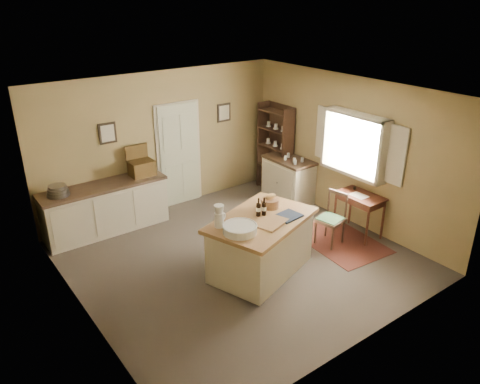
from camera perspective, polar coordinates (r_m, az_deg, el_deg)
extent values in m
plane|color=brown|center=(7.76, -0.15, -8.05)|extent=(5.00, 5.00, 0.00)
cube|color=#967E4F|center=(9.15, -9.53, 6.00)|extent=(5.00, 0.10, 2.70)
cube|color=#967E4F|center=(5.54, 15.49, -6.80)|extent=(5.00, 0.10, 2.70)
cube|color=#967E4F|center=(6.14, -19.36, -4.17)|extent=(0.10, 5.00, 2.70)
cube|color=#967E4F|center=(8.76, 13.17, 4.89)|extent=(0.10, 5.00, 2.70)
plane|color=silver|center=(6.74, -0.17, 11.88)|extent=(5.00, 5.00, 0.00)
cube|color=#BABD9D|center=(9.37, -7.43, 4.65)|extent=(0.97, 0.06, 2.11)
cube|color=black|center=(8.63, -15.85, 6.91)|extent=(0.32, 0.02, 0.38)
cube|color=beige|center=(8.62, -15.82, 6.89)|extent=(0.24, 0.01, 0.30)
cube|color=black|center=(9.75, -1.97, 9.66)|extent=(0.32, 0.02, 0.38)
cube|color=beige|center=(9.74, -1.93, 9.64)|extent=(0.24, 0.01, 0.30)
cube|color=beige|center=(8.66, 13.42, 2.32)|extent=(0.25, 1.32, 0.06)
cube|color=beige|center=(8.35, 14.10, 9.11)|extent=(0.25, 1.32, 0.06)
cube|color=white|center=(8.58, 14.28, 5.79)|extent=(0.01, 1.20, 1.00)
cube|color=beige|center=(8.09, 18.54, 4.20)|extent=(0.04, 0.35, 1.00)
cube|color=beige|center=(9.07, 10.17, 7.10)|extent=(0.04, 0.35, 1.00)
cube|color=beige|center=(7.24, 2.56, -6.66)|extent=(1.77, 1.41, 0.85)
cube|color=brown|center=(7.02, 2.63, -3.45)|extent=(1.92, 1.56, 0.06)
cylinder|color=white|center=(6.58, -0.01, -4.54)|extent=(0.48, 0.48, 0.11)
cube|color=brown|center=(6.86, 3.80, -3.76)|extent=(0.57, 0.47, 0.03)
cube|color=black|center=(7.08, 5.85, -2.94)|extent=(0.42, 0.35, 0.02)
cylinder|color=#91623D|center=(7.34, 3.71, -1.35)|extent=(0.29, 0.29, 0.14)
cylinder|color=black|center=(7.02, 2.26, -1.85)|extent=(0.07, 0.07, 0.29)
cylinder|color=black|center=(7.05, 2.95, -1.76)|extent=(0.07, 0.07, 0.29)
cube|color=beige|center=(8.74, -16.05, -2.03)|extent=(2.18, 0.60, 0.85)
cube|color=#332319|center=(8.56, -16.38, 0.69)|extent=(2.22, 0.63, 0.05)
cube|color=#452F13|center=(8.76, -11.87, 2.85)|extent=(0.44, 0.33, 0.28)
cylinder|color=#59544F|center=(8.32, -21.34, 0.18)|extent=(0.37, 0.37, 0.18)
cube|color=#4C1C16|center=(8.42, 12.00, -5.84)|extent=(1.23, 1.69, 0.01)
cube|color=#3A1910|center=(8.41, 14.49, -0.45)|extent=(0.50, 0.81, 0.03)
cube|color=#3A1910|center=(8.43, 14.44, -0.88)|extent=(0.44, 0.75, 0.10)
cube|color=silver|center=(8.36, 14.28, -0.42)|extent=(0.22, 0.30, 0.01)
cylinder|color=black|center=(8.59, 13.80, 0.45)|extent=(0.05, 0.05, 0.05)
cylinder|color=#3A1910|center=(8.22, 15.23, -4.13)|extent=(0.04, 0.04, 0.72)
cylinder|color=#3A1910|center=(8.52, 17.01, -3.31)|extent=(0.04, 0.04, 0.72)
cylinder|color=#3A1910|center=(8.63, 11.48, -2.36)|extent=(0.04, 0.04, 0.72)
cylinder|color=#3A1910|center=(8.92, 13.31, -1.64)|extent=(0.04, 0.04, 0.72)
cube|color=beige|center=(9.69, 5.90, 1.40)|extent=(0.57, 1.04, 0.85)
cube|color=#332319|center=(9.53, 6.01, 3.90)|extent=(0.60, 1.08, 0.05)
cylinder|color=silver|center=(9.38, 6.53, 4.01)|extent=(0.25, 0.25, 0.09)
cube|color=#301D14|center=(9.70, 5.85, 4.65)|extent=(0.32, 0.04, 1.88)
cube|color=#301D14|center=(10.27, 2.84, 5.84)|extent=(0.32, 0.04, 1.88)
cube|color=#301D14|center=(10.08, 4.95, 5.42)|extent=(0.02, 0.84, 1.88)
cube|color=#301D14|center=(10.30, 4.16, 0.56)|extent=(0.32, 0.80, 0.03)
cube|color=#301D14|center=(10.12, 4.23, 3.00)|extent=(0.32, 0.80, 0.03)
cube|color=#301D14|center=(9.97, 4.31, 5.52)|extent=(0.32, 0.80, 0.03)
cube|color=#301D14|center=(9.86, 4.38, 7.60)|extent=(0.32, 0.80, 0.03)
cube|color=#301D14|center=(9.76, 4.45, 9.72)|extent=(0.32, 0.80, 0.03)
cylinder|color=white|center=(9.95, 4.32, 5.85)|extent=(0.12, 0.12, 0.11)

